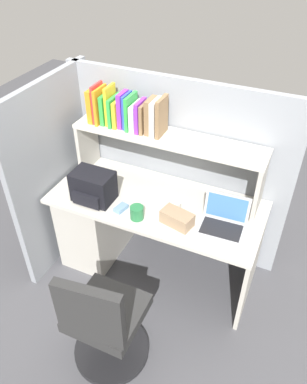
{
  "coord_description": "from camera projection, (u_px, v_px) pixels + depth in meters",
  "views": [
    {
      "loc": [
        0.89,
        -2.02,
        2.53
      ],
      "look_at": [
        0.0,
        -0.05,
        0.85
      ],
      "focal_mm": 35.61,
      "sensor_mm": 36.0,
      "label": 1
    }
  ],
  "objects": [
    {
      "name": "ground_plane",
      "position": [
        156.0,
        266.0,
        3.3
      ],
      "size": [
        8.0,
        8.0,
        0.0
      ],
      "primitive_type": "plane",
      "color": "#4C4C51"
    },
    {
      "name": "desk",
      "position": [
        114.0,
        219.0,
        3.17
      ],
      "size": [
        1.6,
        0.7,
        0.73
      ],
      "color": "beige",
      "rests_on": "ground_plane"
    },
    {
      "name": "backpack",
      "position": [
        93.0,
        187.0,
        2.8
      ],
      "size": [
        0.3,
        0.23,
        0.23
      ],
      "color": "black",
      "rests_on": "desk"
    },
    {
      "name": "computer_mouse",
      "position": [
        121.0,
        208.0,
        2.76
      ],
      "size": [
        0.08,
        0.11,
        0.03
      ],
      "primitive_type": "cube",
      "rotation": [
        0.0,
        0.0,
        -0.21
      ],
      "color": "#7299C6",
      "rests_on": "desk"
    },
    {
      "name": "laptop",
      "position": [
        223.0,
        221.0,
        2.6
      ],
      "size": [
        0.32,
        0.27,
        0.22
      ],
      "color": "#B7BABF",
      "rests_on": "desk"
    },
    {
      "name": "cubicle_partition_left",
      "position": [
        57.0,
        173.0,
        3.06
      ],
      "size": [
        0.05,
        1.06,
        1.55
      ],
      "primitive_type": "cube",
      "color": "gray",
      "rests_on": "ground_plane"
    },
    {
      "name": "cubicle_partition_rear",
      "position": [
        175.0,
        170.0,
        3.09
      ],
      "size": [
        1.84,
        0.05,
        1.55
      ],
      "primitive_type": "cube",
      "color": "gray",
      "rests_on": "ground_plane"
    },
    {
      "name": "tissue_box",
      "position": [
        177.0,
        218.0,
        2.62
      ],
      "size": [
        0.24,
        0.17,
        0.1
      ],
      "primitive_type": "cube",
      "rotation": [
        0.0,
        0.0,
        -0.23
      ],
      "color": "#9E7F60",
      "rests_on": "desk"
    },
    {
      "name": "office_chair",
      "position": [
        105.0,
        325.0,
        2.4
      ],
      "size": [
        0.52,
        0.52,
        0.93
      ],
      "rotation": [
        0.0,
        0.0,
        3.27
      ],
      "color": "black",
      "rests_on": "ground_plane"
    },
    {
      "name": "reference_books_on_shelf",
      "position": [
        127.0,
        111.0,
        2.75
      ],
      "size": [
        0.58,
        0.19,
        0.29
      ],
      "color": "orange",
      "rests_on": "overhead_hutch"
    },
    {
      "name": "snack_canister",
      "position": [
        137.0,
        213.0,
        2.67
      ],
      "size": [
        0.1,
        0.1,
        0.1
      ],
      "primitive_type": "cylinder",
      "color": "#26723F",
      "rests_on": "desk"
    },
    {
      "name": "overhead_hutch",
      "position": [
        168.0,
        148.0,
        2.77
      ],
      "size": [
        1.44,
        0.28,
        0.45
      ],
      "color": "#BCB7AC",
      "rests_on": "desk"
    },
    {
      "name": "paper_cup",
      "position": [
        176.0,
        206.0,
        2.73
      ],
      "size": [
        0.08,
        0.08,
        0.08
      ],
      "primitive_type": "cylinder",
      "color": "white",
      "rests_on": "desk"
    }
  ]
}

